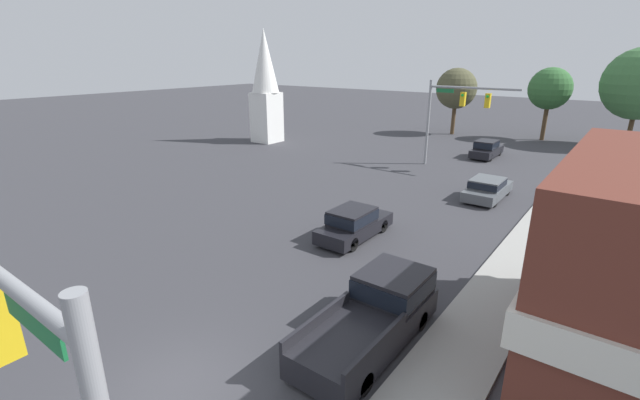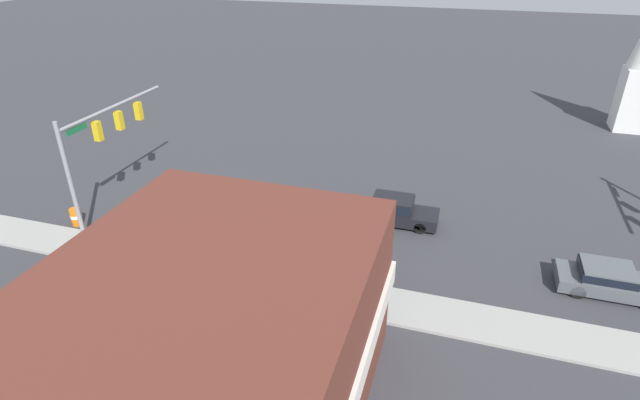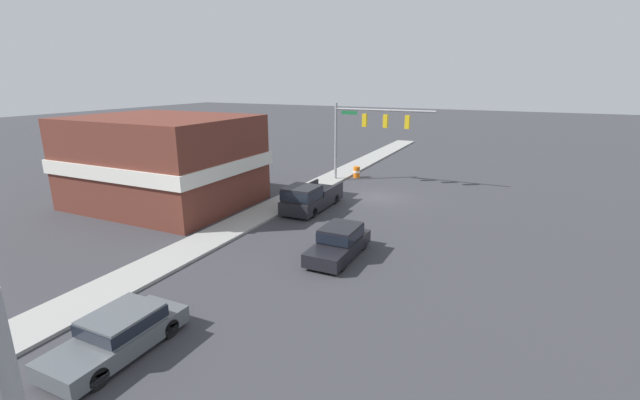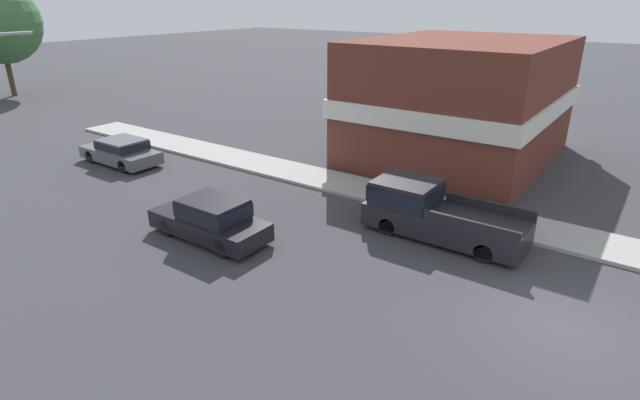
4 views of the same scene
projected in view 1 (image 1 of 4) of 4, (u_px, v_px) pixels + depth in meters
The scene contains 9 objects.
ground_plane at pixel (174, 389), 11.60m from camera, with size 200.00×200.00×0.00m, color #38383D.
far_signal_assembly at pixel (455, 106), 33.21m from camera, with size 6.91×0.49×6.84m.
car_lead at pixel (354, 223), 21.03m from camera, with size 1.81×4.59×1.55m.
car_distant at pixel (486, 149), 38.09m from camera, with size 1.77×4.49×1.54m.
car_oncoming at pixel (488, 188), 26.95m from camera, with size 1.92×4.59×1.34m.
pickup_truck_parked at pixel (378, 312), 13.47m from camera, with size 2.12×5.74×1.89m.
church_steeple at pixel (265, 84), 43.65m from camera, with size 2.77×2.77×11.29m.
backdrop_tree_left_far at pixel (456, 89), 48.23m from camera, with size 4.51×4.51×7.43m.
backdrop_tree_left_mid at pixel (550, 89), 44.65m from camera, with size 4.32×4.32×7.58m.
Camera 1 is at (8.79, -5.11, 8.55)m, focal length 24.00 mm.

